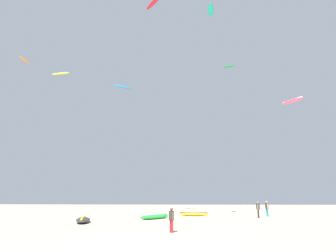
{
  "coord_description": "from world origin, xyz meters",
  "views": [
    {
      "loc": [
        1.38,
        -15.32,
        2.38
      ],
      "look_at": [
        0.0,
        18.26,
        9.94
      ],
      "focal_mm": 32.62,
      "sensor_mm": 36.0,
      "label": 1
    }
  ],
  "objects": [
    {
      "name": "kite_grounded_near",
      "position": [
        -1.24,
        16.24,
        0.24
      ],
      "size": [
        3.39,
        4.1,
        0.54
      ],
      "color": "green",
      "rests_on": "ground"
    },
    {
      "name": "person_midground",
      "position": [
        10.94,
        20.16,
        0.97
      ],
      "size": [
        0.38,
        0.54,
        1.66
      ],
      "rotation": [
        0.0,
        0.0,
        0.2
      ],
      "color": "teal",
      "rests_on": "ground"
    },
    {
      "name": "kite_aloft_3",
      "position": [
        -5.78,
        20.27,
        15.45
      ],
      "size": [
        2.26,
        1.82,
        0.53
      ],
      "color": "blue"
    },
    {
      "name": "ground_plane",
      "position": [
        0.0,
        0.0,
        0.0
      ],
      "size": [
        120.0,
        120.0,
        0.0
      ],
      "primitive_type": "plane",
      "color": "#C6B28C"
    },
    {
      "name": "person_foreground",
      "position": [
        0.76,
        5.15,
        0.91
      ],
      "size": [
        0.35,
        0.44,
        1.55
      ],
      "rotation": [
        0.0,
        0.0,
        0.59
      ],
      "color": "#B21E23",
      "rests_on": "ground"
    },
    {
      "name": "kite_grounded_mid",
      "position": [
        -7.12,
        11.95,
        0.24
      ],
      "size": [
        2.09,
        4.31,
        0.5
      ],
      "color": "#2D2D33",
      "rests_on": "ground"
    },
    {
      "name": "kite_aloft_2",
      "position": [
        19.8,
        33.39,
        17.35
      ],
      "size": [
        3.11,
        4.41,
        0.53
      ],
      "color": "#E5598C"
    },
    {
      "name": "kite_aloft_1",
      "position": [
        -1.74,
        19.19,
        26.59
      ],
      "size": [
        3.3,
        4.18,
        1.06
      ],
      "color": "red"
    },
    {
      "name": "kite_aloft_5",
      "position": [
        10.42,
        37.18,
        25.29
      ],
      "size": [
        2.06,
        1.41,
        0.28
      ],
      "color": "green"
    },
    {
      "name": "kite_aloft_4",
      "position": [
        -19.35,
        21.65,
        19.93
      ],
      "size": [
        0.83,
        2.21,
        0.41
      ],
      "color": "orange"
    },
    {
      "name": "kite_aloft_6",
      "position": [
        4.82,
        14.68,
        22.17
      ],
      "size": [
        1.04,
        2.41,
        0.36
      ],
      "color": "#19B29E"
    },
    {
      "name": "person_left",
      "position": [
        9.48,
        18.17,
        0.97
      ],
      "size": [
        0.38,
        0.53,
        1.67
      ],
      "rotation": [
        0.0,
        0.0,
        2.83
      ],
      "color": "black",
      "rests_on": "ground"
    },
    {
      "name": "kite_aloft_0",
      "position": [
        -19.54,
        34.03,
        23.11
      ],
      "size": [
        3.61,
        1.7,
        0.75
      ],
      "color": "yellow"
    },
    {
      "name": "kite_grounded_far",
      "position": [
        2.81,
        20.75,
        0.2
      ],
      "size": [
        3.48,
        1.2,
        0.42
      ],
      "color": "yellow",
      "rests_on": "ground"
    },
    {
      "name": "cooler_box",
      "position": [
        4.35,
        8.05,
        0.16
      ],
      "size": [
        0.56,
        0.36,
        0.32
      ],
      "primitive_type": "cube",
      "color": "white",
      "rests_on": "ground"
    }
  ]
}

